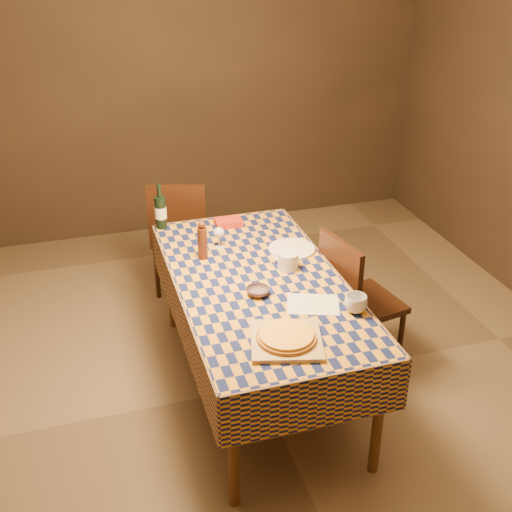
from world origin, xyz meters
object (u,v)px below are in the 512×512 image
at_px(wine_bottle, 161,212).
at_px(white_plate, 292,249).
at_px(bowl, 258,291).
at_px(cutting_board, 286,340).
at_px(dining_table, 259,292).
at_px(chair_far, 179,230).
at_px(pizza, 286,336).
at_px(chair_right, 353,296).

bearing_deg(wine_bottle, white_plate, -38.29).
bearing_deg(bowl, cutting_board, -89.81).
bearing_deg(dining_table, bowl, -108.48).
distance_m(dining_table, bowl, 0.19).
relative_size(bowl, chair_far, 0.14).
distance_m(dining_table, white_plate, 0.43).
xyz_separation_m(dining_table, white_plate, (0.31, 0.29, 0.08)).
xyz_separation_m(pizza, wine_bottle, (-0.36, 1.48, 0.08)).
relative_size(wine_bottle, white_plate, 1.07).
xyz_separation_m(dining_table, chair_right, (0.63, 0.05, -0.17)).
bearing_deg(white_plate, pizza, -111.26).
bearing_deg(pizza, white_plate, 68.74).
distance_m(dining_table, chair_right, 0.65).
height_order(bowl, wine_bottle, wine_bottle).
xyz_separation_m(cutting_board, pizza, (0.00, 0.00, 0.02)).
bearing_deg(dining_table, pizza, -94.52).
xyz_separation_m(dining_table, cutting_board, (-0.05, -0.62, 0.09)).
xyz_separation_m(cutting_board, chair_right, (0.68, 0.66, -0.26)).
distance_m(wine_bottle, white_plate, 0.92).
relative_size(dining_table, bowl, 14.45).
height_order(cutting_board, chair_far, chair_far).
relative_size(white_plate, chair_far, 0.31).
relative_size(pizza, wine_bottle, 1.01).
xyz_separation_m(wine_bottle, chair_right, (1.04, -0.82, -0.36)).
distance_m(pizza, white_plate, 0.98).
distance_m(cutting_board, chair_right, 0.98).
height_order(dining_table, wine_bottle, wine_bottle).
relative_size(bowl, white_plate, 0.44).
bearing_deg(cutting_board, white_plate, 68.74).
height_order(bowl, chair_right, chair_right).
relative_size(cutting_board, chair_right, 0.37).
distance_m(white_plate, chair_right, 0.48).
distance_m(pizza, chair_right, 0.99).
distance_m(bowl, wine_bottle, 1.08).
height_order(wine_bottle, chair_right, wine_bottle).
xyz_separation_m(pizza, chair_right, (0.68, 0.66, -0.28)).
xyz_separation_m(pizza, chair_far, (-0.17, 1.91, -0.28)).
distance_m(dining_table, cutting_board, 0.63).
relative_size(dining_table, white_plate, 6.40).
distance_m(cutting_board, bowl, 0.47).
distance_m(white_plate, chair_far, 1.16).
relative_size(dining_table, wine_bottle, 6.00).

